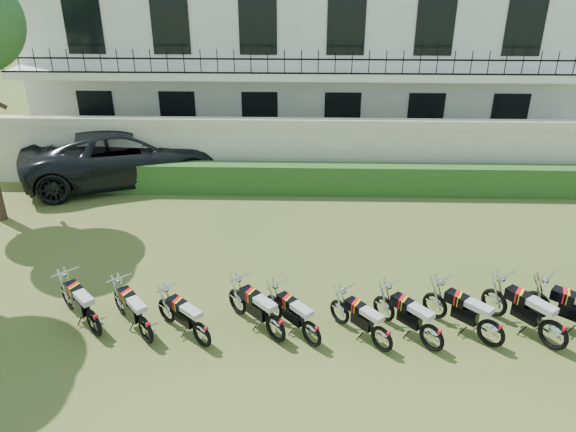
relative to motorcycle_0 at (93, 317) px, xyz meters
name	(u,v)px	position (x,y,z in m)	size (l,w,h in m)	color
ground	(297,325)	(4.26, 0.48, -0.49)	(100.00, 100.00, 0.00)	#435421
perimeter_wall	(300,151)	(4.26, 8.48, 0.69)	(30.00, 0.35, 2.30)	beige
hedge	(330,179)	(5.26, 7.68, 0.01)	(18.00, 0.60, 1.00)	#1F491A
building	(302,45)	(4.26, 14.44, 3.22)	(20.40, 9.60, 7.40)	white
motorcycle_0	(93,317)	(0.00, 0.00, 0.00)	(1.40, 1.46, 1.05)	black
motorcycle_1	(145,324)	(1.15, -0.20, -0.01)	(1.27, 1.51, 1.03)	black
motorcycle_2	(201,329)	(2.33, -0.29, -0.04)	(1.39, 1.25, 0.97)	black
motorcycle_3	(276,323)	(3.83, -0.08, -0.01)	(1.38, 1.46, 1.04)	black
motorcycle_4	(312,328)	(4.57, -0.20, -0.03)	(1.26, 1.40, 0.98)	black
motorcycle_5	(382,334)	(6.00, -0.33, -0.04)	(1.24, 1.39, 0.97)	black
motorcycle_6	(433,332)	(7.01, -0.28, -0.01)	(1.31, 1.50, 1.03)	black
motorcycle_7	(492,327)	(8.25, -0.12, 0.01)	(1.46, 1.45, 1.07)	black
motorcycle_8	(555,328)	(9.49, -0.15, 0.03)	(1.34, 1.70, 1.13)	black
suv	(127,154)	(-1.74, 8.70, 0.46)	(3.16, 6.84, 1.90)	black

